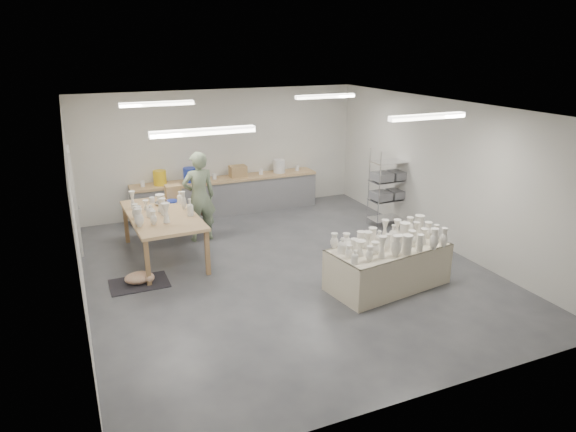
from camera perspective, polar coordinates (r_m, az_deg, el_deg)
name	(u,v)px	position (r m, az deg, el deg)	size (l,w,h in m)	color
room	(278,162)	(9.06, -1.15, 6.02)	(8.00, 8.02, 3.00)	#424449
back_counter	(227,194)	(12.78, -6.82, 2.41)	(4.60, 0.60, 1.24)	tan
wire_shelf	(390,186)	(12.01, 11.22, 3.26)	(0.88, 0.48, 1.80)	silver
drying_table	(388,263)	(9.06, 11.10, -5.18)	(2.22, 1.30, 1.11)	olive
work_table	(161,213)	(10.25, -13.88, 0.36)	(1.31, 2.48, 1.28)	tan
rug	(139,283)	(9.51, -16.19, -7.20)	(1.00, 0.70, 0.02)	black
cat	(140,277)	(9.45, -16.10, -6.58)	(0.51, 0.38, 0.21)	white
potter	(199,197)	(10.97, -9.85, 2.13)	(0.70, 0.46, 1.93)	gray
red_stool	(198,223)	(11.43, -9.99, -0.80)	(0.44, 0.44, 0.32)	red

